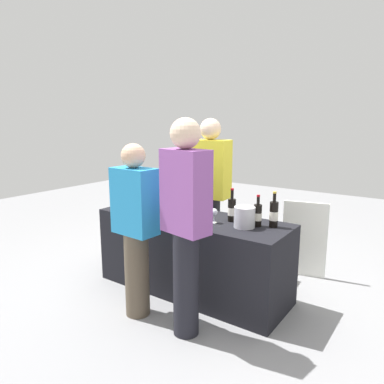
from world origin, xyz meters
name	(u,v)px	position (x,y,z in m)	size (l,w,h in m)	color
ground_plane	(192,290)	(0.00, 0.00, 0.00)	(12.00, 12.00, 0.00)	gray
tasting_table	(192,254)	(0.00, 0.00, 0.39)	(1.98, 0.68, 0.79)	black
wine_bottle_0	(144,193)	(-0.80, 0.16, 0.91)	(0.07, 0.07, 0.32)	black
wine_bottle_1	(154,197)	(-0.56, 0.07, 0.90)	(0.07, 0.07, 0.32)	black
wine_bottle_2	(173,201)	(-0.30, 0.09, 0.90)	(0.07, 0.07, 0.31)	black
wine_bottle_3	(193,203)	(-0.03, 0.07, 0.91)	(0.07, 0.07, 0.32)	black
wine_bottle_4	(232,210)	(0.41, 0.08, 0.90)	(0.08, 0.08, 0.32)	black
wine_bottle_5	(258,215)	(0.68, 0.07, 0.89)	(0.07, 0.07, 0.29)	black
wine_bottle_6	(274,214)	(0.81, 0.13, 0.91)	(0.08, 0.08, 0.33)	black
wine_glass_0	(159,204)	(-0.37, -0.07, 0.88)	(0.07, 0.07, 0.13)	silver
wine_glass_1	(175,209)	(-0.08, -0.17, 0.89)	(0.08, 0.08, 0.14)	silver
wine_glass_2	(214,212)	(0.30, -0.07, 0.89)	(0.07, 0.07, 0.14)	silver
ice_bucket	(244,217)	(0.60, -0.03, 0.88)	(0.19, 0.19, 0.19)	silver
server_pouring	(210,190)	(-0.15, 0.56, 0.95)	(0.45, 0.28, 1.76)	black
guest_0	(135,226)	(-0.13, -0.66, 0.83)	(0.41, 0.24, 1.55)	brown
guest_1	(186,220)	(0.41, -0.66, 0.97)	(0.41, 0.28, 1.76)	black
menu_board	(304,239)	(0.81, 1.03, 0.43)	(0.48, 0.03, 0.85)	white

